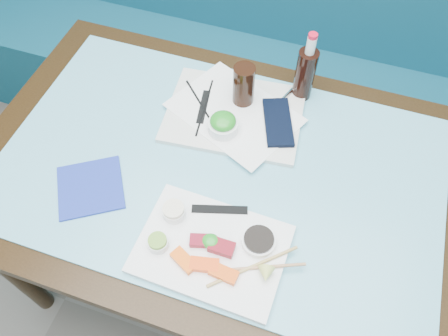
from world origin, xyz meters
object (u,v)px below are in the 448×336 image
(serving_tray, at_px, (234,114))
(blue_napkin, at_px, (90,187))
(booth_bench, at_px, (280,68))
(cola_glass, at_px, (244,85))
(sashimi_plate, at_px, (212,249))
(dining_table, at_px, (219,184))
(seaweed_bowl, at_px, (223,126))
(cola_bottle_body, at_px, (305,75))

(serving_tray, height_order, blue_napkin, serving_tray)
(booth_bench, height_order, cola_glass, booth_bench)
(sashimi_plate, bearing_deg, dining_table, 106.44)
(seaweed_bowl, xyz_separation_m, cola_bottle_body, (0.18, 0.22, 0.05))
(serving_tray, bearing_deg, blue_napkin, -134.00)
(booth_bench, xyz_separation_m, serving_tray, (-0.02, -0.65, 0.39))
(dining_table, distance_m, cola_glass, 0.30)
(cola_glass, relative_size, blue_napkin, 0.78)
(sashimi_plate, distance_m, blue_napkin, 0.38)
(serving_tray, xyz_separation_m, blue_napkin, (-0.29, -0.37, -0.00))
(cola_glass, bearing_deg, seaweed_bowl, -98.75)
(seaweed_bowl, bearing_deg, booth_bench, 87.77)
(sashimi_plate, relative_size, cola_glass, 2.71)
(cola_bottle_body, xyz_separation_m, blue_napkin, (-0.46, -0.52, -0.08))
(booth_bench, bearing_deg, cola_glass, -90.78)
(dining_table, relative_size, cola_glass, 10.55)
(dining_table, bearing_deg, cola_bottle_body, 65.76)
(booth_bench, relative_size, sashimi_plate, 8.36)
(dining_table, height_order, blue_napkin, blue_napkin)
(serving_tray, xyz_separation_m, cola_glass, (0.01, 0.05, 0.07))
(cola_glass, distance_m, cola_bottle_body, 0.19)
(booth_bench, distance_m, sashimi_plate, 1.15)
(dining_table, bearing_deg, cola_glass, 91.89)
(sashimi_plate, height_order, cola_glass, cola_glass)
(booth_bench, height_order, dining_table, booth_bench)
(dining_table, bearing_deg, sashimi_plate, -75.24)
(sashimi_plate, height_order, cola_bottle_body, cola_bottle_body)
(dining_table, relative_size, serving_tray, 3.49)
(booth_bench, relative_size, seaweed_bowl, 33.95)
(cola_glass, relative_size, cola_bottle_body, 0.78)
(serving_tray, height_order, seaweed_bowl, seaweed_bowl)
(sashimi_plate, bearing_deg, cola_glass, 100.06)
(blue_napkin, bearing_deg, cola_bottle_body, 48.29)
(dining_table, distance_m, cola_bottle_body, 0.41)
(sashimi_plate, height_order, blue_napkin, sashimi_plate)
(booth_bench, bearing_deg, blue_napkin, -106.84)
(cola_bottle_body, bearing_deg, serving_tray, -138.93)
(seaweed_bowl, bearing_deg, cola_glass, 81.25)
(booth_bench, bearing_deg, serving_tray, -91.60)
(serving_tray, xyz_separation_m, seaweed_bowl, (-0.01, -0.07, 0.03))
(booth_bench, relative_size, dining_table, 2.14)
(booth_bench, relative_size, cola_glass, 22.61)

